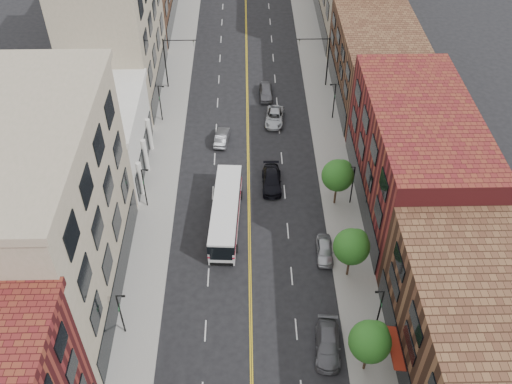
{
  "coord_description": "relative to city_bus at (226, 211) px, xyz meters",
  "views": [
    {
      "loc": [
        -0.13,
        -20.89,
        42.74
      ],
      "look_at": [
        0.7,
        20.55,
        5.0
      ],
      "focal_mm": 40.0,
      "sensor_mm": 36.0,
      "label": 1
    }
  ],
  "objects": [
    {
      "name": "bldg_l_white",
      "position": [
        -14.61,
        9.84,
        2.22
      ],
      "size": [
        10.0,
        14.0,
        8.0
      ],
      "primitive_type": "cube",
      "color": "silver",
      "rests_on": "ground"
    },
    {
      "name": "lamp_r_3",
      "position": [
        13.35,
        18.84,
        1.19
      ],
      "size": [
        0.81,
        0.55,
        5.05
      ],
      "color": "black",
      "rests_on": "sidewalk_right"
    },
    {
      "name": "car_parked_mid",
      "position": [
        8.89,
        -15.24,
        -1.04
      ],
      "size": [
        2.58,
        5.31,
        1.49
      ],
      "primitive_type": "imported",
      "rotation": [
        0.0,
        0.0,
        -0.1
      ],
      "color": "#55555B",
      "rests_on": "ground"
    },
    {
      "name": "car_lane_a",
      "position": [
        4.99,
        5.97,
        -1.03
      ],
      "size": [
        2.17,
        5.24,
        1.51
      ],
      "primitive_type": "imported",
      "rotation": [
        0.0,
        0.0,
        -0.01
      ],
      "color": "black",
      "rests_on": "ground"
    },
    {
      "name": "sidewalk_right",
      "position": [
        12.39,
        13.84,
        -1.71
      ],
      "size": [
        4.0,
        110.0,
        0.15
      ],
      "primitive_type": "cube",
      "color": "gray",
      "rests_on": "ground"
    },
    {
      "name": "bldg_r_far_a",
      "position": [
        19.39,
        23.84,
        3.22
      ],
      "size": [
        10.0,
        20.0,
        10.0
      ],
      "primitive_type": "cube",
      "color": "#502F20",
      "rests_on": "ground"
    },
    {
      "name": "lamp_l_2",
      "position": [
        -8.56,
        2.84,
        1.19
      ],
      "size": [
        0.81,
        0.55,
        5.05
      ],
      "color": "black",
      "rests_on": "sidewalk_left"
    },
    {
      "name": "sidewalk_left",
      "position": [
        -7.61,
        13.84,
        -1.71
      ],
      "size": [
        4.0,
        110.0,
        0.15
      ],
      "primitive_type": "cube",
      "color": "gray",
      "rests_on": "ground"
    },
    {
      "name": "car_lane_c",
      "position": [
        4.96,
        24.18,
        -1.01
      ],
      "size": [
        1.85,
        4.55,
        1.55
      ],
      "primitive_type": "imported",
      "rotation": [
        0.0,
        0.0,
        0.01
      ],
      "color": "#4D4D52",
      "rests_on": "ground"
    },
    {
      "name": "signal_mast_left",
      "position": [
        -7.87,
        26.84,
        2.86
      ],
      "size": [
        4.49,
        0.18,
        7.2
      ],
      "color": "black",
      "rests_on": "sidewalk_left"
    },
    {
      "name": "car_lane_behind",
      "position": [
        -0.81,
        14.19,
        -1.09
      ],
      "size": [
        1.95,
        4.34,
        1.38
      ],
      "primitive_type": "imported",
      "rotation": [
        0.0,
        0.0,
        3.02
      ],
      "color": "#4F4F54",
      "rests_on": "ground"
    },
    {
      "name": "bldg_l_far_a",
      "position": [
        -14.61,
        26.84,
        7.22
      ],
      "size": [
        10.0,
        20.0,
        18.0
      ],
      "primitive_type": "cube",
      "color": "gray",
      "rests_on": "ground"
    },
    {
      "name": "city_bus",
      "position": [
        0.0,
        0.0,
        0.0
      ],
      "size": [
        3.41,
        12.07,
        3.07
      ],
      "rotation": [
        0.0,
        0.0,
        -0.06
      ],
      "color": "silver",
      "rests_on": "ground"
    },
    {
      "name": "lamp_r_1",
      "position": [
        13.35,
        -13.16,
        1.19
      ],
      "size": [
        0.81,
        0.55,
        5.05
      ],
      "color": "black",
      "rests_on": "sidewalk_right"
    },
    {
      "name": "lamp_r_2",
      "position": [
        13.35,
        2.84,
        1.19
      ],
      "size": [
        0.81,
        0.55,
        5.05
      ],
      "color": "black",
      "rests_on": "sidewalk_right"
    },
    {
      "name": "bldg_l_tanoffice",
      "position": [
        -14.61,
        -8.16,
        7.22
      ],
      "size": [
        10.0,
        22.0,
        18.0
      ],
      "primitive_type": "cube",
      "color": "gray",
      "rests_on": "ground"
    },
    {
      "name": "lamp_l_3",
      "position": [
        -8.56,
        18.84,
        1.19
      ],
      "size": [
        0.81,
        0.55,
        5.05
      ],
      "color": "black",
      "rests_on": "sidewalk_left"
    },
    {
      "name": "tree_r_2",
      "position": [
        11.78,
        -7.09,
        2.34
      ],
      "size": [
        3.4,
        3.4,
        5.59
      ],
      "color": "black",
      "rests_on": "sidewalk_right"
    },
    {
      "name": "car_parked_far",
      "position": [
        9.79,
        -4.56,
        -1.09
      ],
      "size": [
        1.82,
        4.13,
        1.38
      ],
      "primitive_type": "imported",
      "rotation": [
        0.0,
        0.0,
        -0.05
      ],
      "color": "#A5A8AD",
      "rests_on": "ground"
    },
    {
      "name": "car_lane_b",
      "position": [
        5.86,
        18.35,
        -1.09
      ],
      "size": [
        2.86,
        5.2,
        1.38
      ],
      "primitive_type": "imported",
      "rotation": [
        0.0,
        0.0,
        -0.12
      ],
      "color": "#AAAEB2",
      "rests_on": "ground"
    },
    {
      "name": "signal_mast_right",
      "position": [
        12.66,
        26.84,
        2.86
      ],
      "size": [
        4.49,
        0.18,
        7.2
      ],
      "color": "black",
      "rests_on": "sidewalk_right"
    },
    {
      "name": "lamp_l_1",
      "position": [
        -8.56,
        -13.16,
        1.19
      ],
      "size": [
        0.81,
        0.55,
        5.05
      ],
      "color": "black",
      "rests_on": "sidewalk_left"
    },
    {
      "name": "bldg_r_near",
      "position": [
        19.39,
        -21.16,
        3.22
      ],
      "size": [
        10.0,
        26.0,
        10.0
      ],
      "primitive_type": "cube",
      "color": "#502F20",
      "rests_on": "ground"
    },
    {
      "name": "bldg_r_mid",
      "position": [
        19.39,
        2.84,
        4.22
      ],
      "size": [
        10.0,
        22.0,
        12.0
      ],
      "primitive_type": "cube",
      "color": "maroon",
      "rests_on": "ground"
    },
    {
      "name": "tree_r_3",
      "position": [
        11.78,
        2.91,
        2.34
      ],
      "size": [
        3.4,
        3.4,
        5.59
      ],
      "color": "black",
      "rests_on": "sidewalk_right"
    },
    {
      "name": "tree_r_1",
      "position": [
        11.78,
        -17.09,
        2.34
      ],
      "size": [
        3.4,
        3.4,
        5.59
      ],
      "color": "black",
      "rests_on": "sidewalk_right"
    }
  ]
}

